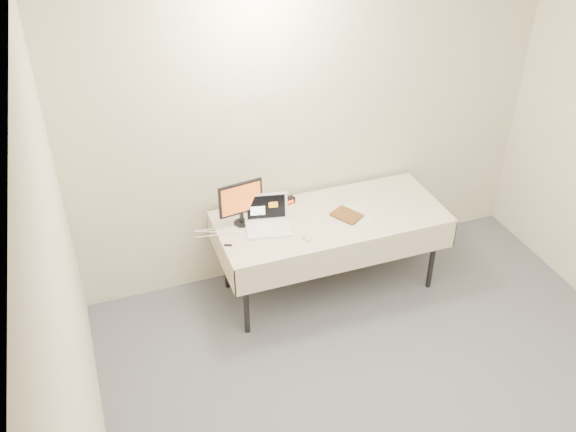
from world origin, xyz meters
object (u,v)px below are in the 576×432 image
object	(u,v)px
table	(331,222)
monitor	(241,200)
laptop	(267,220)
book	(341,209)

from	to	relation	value
table	monitor	bearing A→B (deg)	168.66
table	laptop	world-z (taller)	laptop
table	laptop	size ratio (longest dim) A/B	4.74
table	laptop	xyz separation A→B (m)	(-0.53, 0.04, 0.12)
laptop	book	size ratio (longest dim) A/B	1.72
book	monitor	bearing A→B (deg)	132.58
laptop	book	bearing A→B (deg)	-1.58
table	monitor	distance (m)	0.78
table	laptop	distance (m)	0.54
laptop	monitor	distance (m)	0.26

